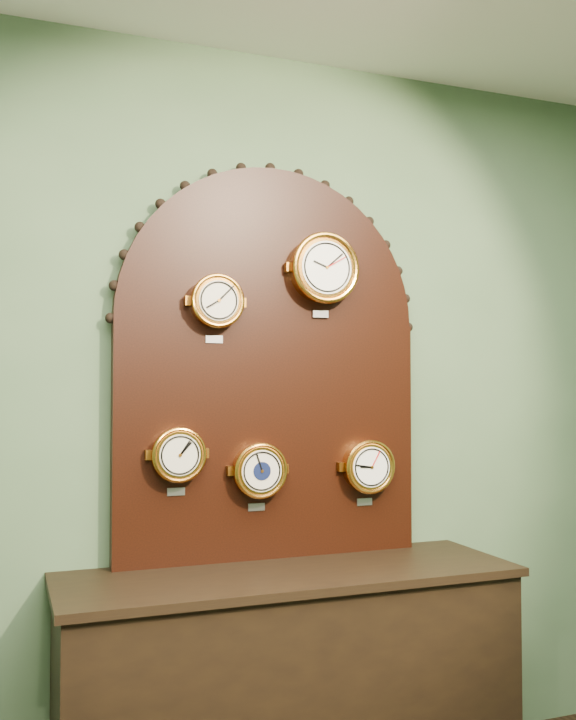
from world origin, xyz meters
name	(u,v)px	position (x,y,z in m)	size (l,w,h in m)	color
wall_back	(266,408)	(0.00, 2.50, 1.40)	(4.00, 4.00, 0.00)	#4D6A48
shop_counter	(290,693)	(0.00, 2.23, 0.40)	(1.60, 0.50, 0.80)	black
display_board	(270,350)	(0.00, 2.45, 1.63)	(1.26, 0.06, 1.53)	black
roman_clock	(217,302)	(-0.23, 2.38, 1.80)	(0.20, 0.08, 0.25)	orange
arabic_clock	(324,269)	(0.20, 2.38, 1.94)	(0.28, 0.08, 0.33)	orange
hygrometer	(178,454)	(-0.37, 2.38, 1.24)	(0.20, 0.08, 0.25)	orange
barometer	(259,470)	(-0.07, 2.38, 1.17)	(0.21, 0.08, 0.26)	orange
tide_clock	(368,466)	(0.39, 2.38, 1.17)	(0.21, 0.08, 0.26)	orange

